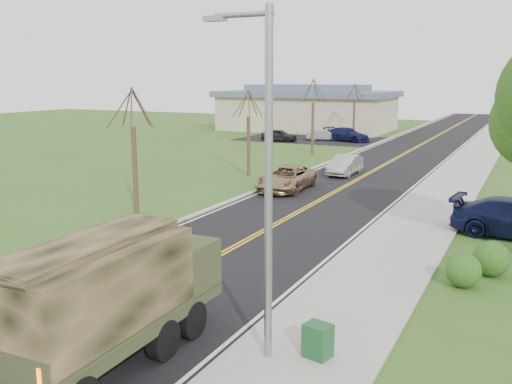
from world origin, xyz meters
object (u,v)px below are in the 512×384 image
Objects in this scene: suv_champagne at (286,178)px; utility_box_near at (318,341)px; sedan_silver at (345,165)px; military_truck at (109,291)px.

utility_box_near is (8.83, -18.60, -0.21)m from suv_champagne.
sedan_silver is at bearing 75.62° from suv_champagne.
military_truck is 1.24× the size of suv_champagne.
military_truck is 4.92m from utility_box_near.
military_truck is 27.84m from sedan_silver.
military_truck reaches higher than suv_champagne.
utility_box_near is at bearing -73.47° from sedan_silver.
sedan_silver is at bearing 119.57° from utility_box_near.
sedan_silver is at bearing 95.90° from military_truck.
suv_champagne is 6.37× the size of utility_box_near.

